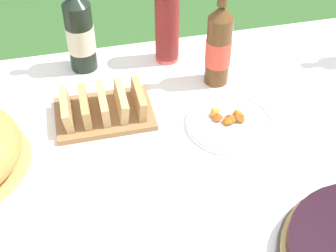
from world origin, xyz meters
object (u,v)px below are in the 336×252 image
object	(u,v)px
cup_stack	(167,25)
cider_bottle_amber	(219,45)
juice_bottle_red	(80,32)
snack_plate_left	(230,122)
bread_board	(104,109)

from	to	relation	value
cup_stack	cider_bottle_amber	bearing A→B (deg)	-51.54
juice_bottle_red	snack_plate_left	world-z (taller)	juice_bottle_red
snack_plate_left	cider_bottle_amber	bearing A→B (deg)	83.03
cider_bottle_amber	juice_bottle_red	distance (m)	0.40
cider_bottle_amber	snack_plate_left	distance (m)	0.23
juice_bottle_red	cider_bottle_amber	bearing A→B (deg)	-23.38
cider_bottle_amber	bread_board	distance (m)	0.36
cup_stack	juice_bottle_red	world-z (taller)	juice_bottle_red
cup_stack	cider_bottle_amber	world-z (taller)	cider_bottle_amber
snack_plate_left	bread_board	world-z (taller)	bread_board
juice_bottle_red	cup_stack	bearing A→B (deg)	-3.64
cup_stack	snack_plate_left	distance (m)	0.37
cider_bottle_amber	bread_board	size ratio (longest dim) A/B	1.25
cup_stack	cider_bottle_amber	size ratio (longest dim) A/B	0.74
cider_bottle_amber	snack_plate_left	world-z (taller)	cider_bottle_amber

